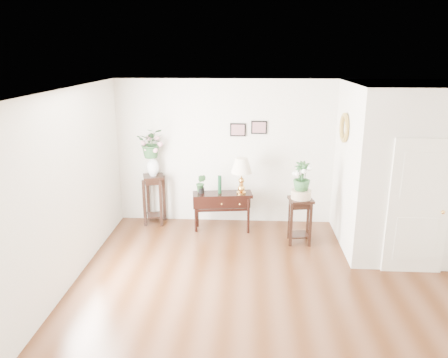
# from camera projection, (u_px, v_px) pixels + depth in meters

# --- Properties ---
(floor) EXTENTS (6.00, 5.50, 0.02)m
(floor) POSITION_uv_depth(u_px,v_px,m) (278.00, 294.00, 6.16)
(floor) COLOR #55321F
(floor) RESTS_ON ground
(ceiling) EXTENTS (6.00, 5.50, 0.02)m
(ceiling) POSITION_uv_depth(u_px,v_px,m) (286.00, 93.00, 5.37)
(ceiling) COLOR white
(ceiling) RESTS_ON ground
(wall_back) EXTENTS (6.00, 0.02, 2.80)m
(wall_back) POSITION_uv_depth(u_px,v_px,m) (271.00, 153.00, 8.40)
(wall_back) COLOR white
(wall_back) RESTS_ON ground
(wall_front) EXTENTS (6.00, 0.02, 2.80)m
(wall_front) POSITION_uv_depth(u_px,v_px,m) (308.00, 326.00, 3.13)
(wall_front) COLOR white
(wall_front) RESTS_ON ground
(wall_left) EXTENTS (0.02, 5.50, 2.80)m
(wall_left) POSITION_uv_depth(u_px,v_px,m) (60.00, 196.00, 5.93)
(wall_left) COLOR white
(wall_left) RESTS_ON ground
(partition) EXTENTS (1.80, 1.95, 2.80)m
(partition) POSITION_uv_depth(u_px,v_px,m) (399.00, 168.00, 7.35)
(partition) COLOR white
(partition) RESTS_ON floor
(door) EXTENTS (0.90, 0.05, 2.10)m
(door) POSITION_uv_depth(u_px,v_px,m) (418.00, 208.00, 6.49)
(door) COLOR white
(door) RESTS_ON floor
(art_print_left) EXTENTS (0.30, 0.02, 0.25)m
(art_print_left) POSITION_uv_depth(u_px,v_px,m) (238.00, 130.00, 8.29)
(art_print_left) COLOR black
(art_print_left) RESTS_ON wall_back
(art_print_right) EXTENTS (0.30, 0.02, 0.25)m
(art_print_right) POSITION_uv_depth(u_px,v_px,m) (259.00, 127.00, 8.25)
(art_print_right) COLOR black
(art_print_right) RESTS_ON wall_back
(wall_ornament) EXTENTS (0.07, 0.51, 0.51)m
(wall_ornament) POSITION_uv_depth(u_px,v_px,m) (344.00, 128.00, 7.34)
(wall_ornament) COLOR gold
(wall_ornament) RESTS_ON partition
(console_table) EXTENTS (1.14, 0.51, 0.74)m
(console_table) POSITION_uv_depth(u_px,v_px,m) (222.00, 212.00, 8.26)
(console_table) COLOR black
(console_table) RESTS_ON floor
(table_lamp) EXTENTS (0.41, 0.41, 0.69)m
(table_lamp) POSITION_uv_depth(u_px,v_px,m) (241.00, 175.00, 8.03)
(table_lamp) COLOR gold
(table_lamp) RESTS_ON console_table
(green_vase) EXTENTS (0.09, 0.09, 0.34)m
(green_vase) POSITION_uv_depth(u_px,v_px,m) (220.00, 184.00, 8.11)
(green_vase) COLOR #0F311B
(green_vase) RESTS_ON console_table
(potted_plant) EXTENTS (0.22, 0.19, 0.34)m
(potted_plant) POSITION_uv_depth(u_px,v_px,m) (201.00, 184.00, 8.13)
(potted_plant) COLOR #285229
(potted_plant) RESTS_ON console_table
(plant_stand_a) EXTENTS (0.47, 0.47, 0.98)m
(plant_stand_a) POSITION_uv_depth(u_px,v_px,m) (154.00, 199.00, 8.56)
(plant_stand_a) COLOR black
(plant_stand_a) RESTS_ON floor
(porcelain_vase) EXTENTS (0.29, 0.29, 0.40)m
(porcelain_vase) POSITION_uv_depth(u_px,v_px,m) (153.00, 164.00, 8.36)
(porcelain_vase) COLOR white
(porcelain_vase) RESTS_ON plant_stand_a
(lily_arrangement) EXTENTS (0.56, 0.50, 0.58)m
(lily_arrangement) POSITION_uv_depth(u_px,v_px,m) (152.00, 140.00, 8.23)
(lily_arrangement) COLOR #285229
(lily_arrangement) RESTS_ON porcelain_vase
(plant_stand_b) EXTENTS (0.45, 0.45, 0.83)m
(plant_stand_b) POSITION_uv_depth(u_px,v_px,m) (300.00, 221.00, 7.70)
(plant_stand_b) COLOR black
(plant_stand_b) RESTS_ON floor
(ceramic_bowl) EXTENTS (0.39, 0.39, 0.15)m
(ceramic_bowl) POSITION_uv_depth(u_px,v_px,m) (301.00, 194.00, 7.56)
(ceramic_bowl) COLOR beige
(ceramic_bowl) RESTS_ON plant_stand_b
(narcissus) EXTENTS (0.35, 0.35, 0.53)m
(narcissus) POSITION_uv_depth(u_px,v_px,m) (302.00, 177.00, 7.48)
(narcissus) COLOR #285229
(narcissus) RESTS_ON ceramic_bowl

